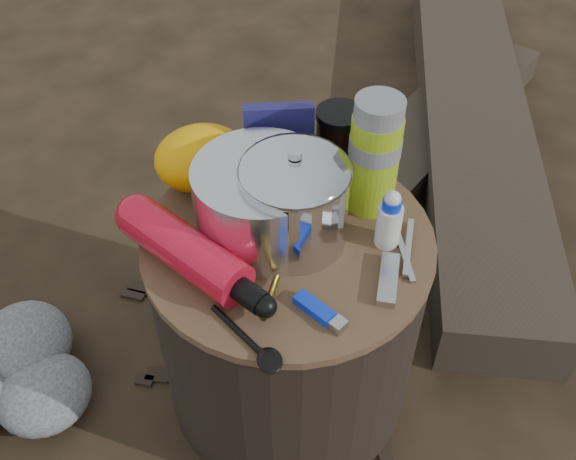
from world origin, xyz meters
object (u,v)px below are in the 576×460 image
object	(u,v)px
stump	(288,319)
fuel_bottle	(186,250)
log_main	(471,117)
thermos	(374,156)
travel_mug	(338,140)
camping_pot	(294,199)

from	to	relation	value
stump	fuel_bottle	xyz separation A→B (m)	(-0.17, -0.01, 0.27)
stump	log_main	xyz separation A→B (m)	(0.79, 0.69, -0.16)
log_main	thermos	size ratio (longest dim) A/B	8.07
stump	thermos	bearing A→B (deg)	15.22
fuel_bottle	thermos	bearing A→B (deg)	-22.55
fuel_bottle	travel_mug	bearing A→B (deg)	-4.27
fuel_bottle	travel_mug	size ratio (longest dim) A/B	2.50
log_main	thermos	bearing A→B (deg)	-111.54
stump	thermos	world-z (taller)	thermos
fuel_bottle	travel_mug	world-z (taller)	travel_mug
log_main	fuel_bottle	world-z (taller)	fuel_bottle
log_main	camping_pot	xyz separation A→B (m)	(-0.78, -0.69, 0.48)
log_main	travel_mug	bearing A→B (deg)	-117.90
log_main	fuel_bottle	size ratio (longest dim) A/B	5.58
stump	log_main	world-z (taller)	stump
thermos	fuel_bottle	bearing A→B (deg)	-170.05
log_main	travel_mug	world-z (taller)	travel_mug
camping_pot	fuel_bottle	xyz separation A→B (m)	(-0.19, -0.01, -0.05)
log_main	camping_pot	size ratio (longest dim) A/B	9.86
travel_mug	camping_pot	bearing A→B (deg)	-130.05
log_main	thermos	xyz separation A→B (m)	(-0.62, -0.65, 0.50)
stump	fuel_bottle	distance (m)	0.32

